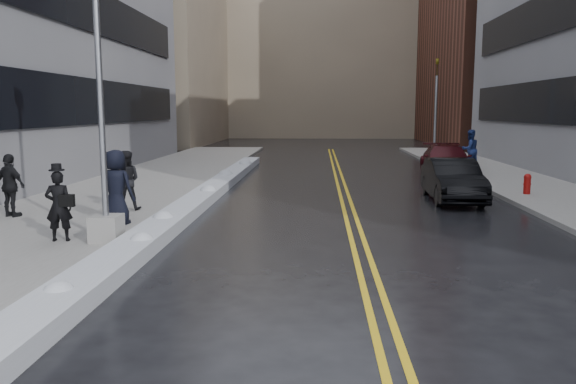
# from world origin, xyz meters

# --- Properties ---
(ground) EXTENTS (160.00, 160.00, 0.00)m
(ground) POSITION_xyz_m (0.00, 0.00, 0.00)
(ground) COLOR black
(ground) RESTS_ON ground
(sidewalk_west) EXTENTS (5.50, 50.00, 0.15)m
(sidewalk_west) POSITION_xyz_m (-5.75, 10.00, 0.07)
(sidewalk_west) COLOR gray
(sidewalk_west) RESTS_ON ground
(sidewalk_east) EXTENTS (4.00, 50.00, 0.15)m
(sidewalk_east) POSITION_xyz_m (10.00, 10.00, 0.07)
(sidewalk_east) COLOR gray
(sidewalk_east) RESTS_ON ground
(lane_line_left) EXTENTS (0.12, 50.00, 0.01)m
(lane_line_left) POSITION_xyz_m (2.35, 10.00, 0.00)
(lane_line_left) COLOR gold
(lane_line_left) RESTS_ON ground
(lane_line_right) EXTENTS (0.12, 50.00, 0.01)m
(lane_line_right) POSITION_xyz_m (2.65, 10.00, 0.00)
(lane_line_right) COLOR gold
(lane_line_right) RESTS_ON ground
(snow_ridge) EXTENTS (0.90, 30.00, 0.34)m
(snow_ridge) POSITION_xyz_m (-2.45, 8.00, 0.17)
(snow_ridge) COLOR silver
(snow_ridge) RESTS_ON ground
(building_west_far) EXTENTS (14.00, 22.00, 18.00)m
(building_west_far) POSITION_xyz_m (-15.50, 44.00, 9.00)
(building_west_far) COLOR gray
(building_west_far) RESTS_ON ground
(building_far) EXTENTS (36.00, 16.00, 22.00)m
(building_far) POSITION_xyz_m (2.00, 60.00, 11.00)
(building_far) COLOR gray
(building_far) RESTS_ON ground
(lamppost) EXTENTS (0.65, 0.65, 7.62)m
(lamppost) POSITION_xyz_m (-3.30, 2.00, 2.53)
(lamppost) COLOR gray
(lamppost) RESTS_ON sidewalk_west
(fire_hydrant) EXTENTS (0.26, 0.26, 0.73)m
(fire_hydrant) POSITION_xyz_m (9.00, 10.00, 0.55)
(fire_hydrant) COLOR maroon
(fire_hydrant) RESTS_ON sidewalk_east
(traffic_signal) EXTENTS (0.16, 0.20, 6.00)m
(traffic_signal) POSITION_xyz_m (8.50, 24.00, 3.40)
(traffic_signal) COLOR gray
(traffic_signal) RESTS_ON sidewalk_east
(pedestrian_fedora) EXTENTS (0.66, 0.50, 1.62)m
(pedestrian_fedora) POSITION_xyz_m (-4.37, 1.97, 0.96)
(pedestrian_fedora) COLOR black
(pedestrian_fedora) RESTS_ON sidewalk_west
(pedestrian_b) EXTENTS (0.97, 0.81, 1.79)m
(pedestrian_b) POSITION_xyz_m (-4.23, 6.04, 1.04)
(pedestrian_b) COLOR black
(pedestrian_b) RESTS_ON sidewalk_west
(pedestrian_c) EXTENTS (1.09, 0.86, 1.97)m
(pedestrian_c) POSITION_xyz_m (-3.74, 3.90, 1.13)
(pedestrian_c) COLOR black
(pedestrian_c) RESTS_ON sidewalk_west
(pedestrian_d) EXTENTS (1.13, 0.79, 1.77)m
(pedestrian_d) POSITION_xyz_m (-7.08, 4.78, 1.04)
(pedestrian_d) COLOR black
(pedestrian_d) RESTS_ON sidewalk_west
(pedestrian_east) EXTENTS (1.17, 1.05, 2.00)m
(pedestrian_east) POSITION_xyz_m (9.20, 18.60, 1.15)
(pedestrian_east) COLOR navy
(pedestrian_east) RESTS_ON sidewalk_east
(car_black) EXTENTS (1.67, 4.48, 1.46)m
(car_black) POSITION_xyz_m (6.18, 9.20, 0.73)
(car_black) COLOR black
(car_black) RESTS_ON ground
(car_maroon) EXTENTS (2.69, 5.47, 1.53)m
(car_maroon) POSITION_xyz_m (7.50, 16.22, 0.77)
(car_maroon) COLOR #36080D
(car_maroon) RESTS_ON ground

